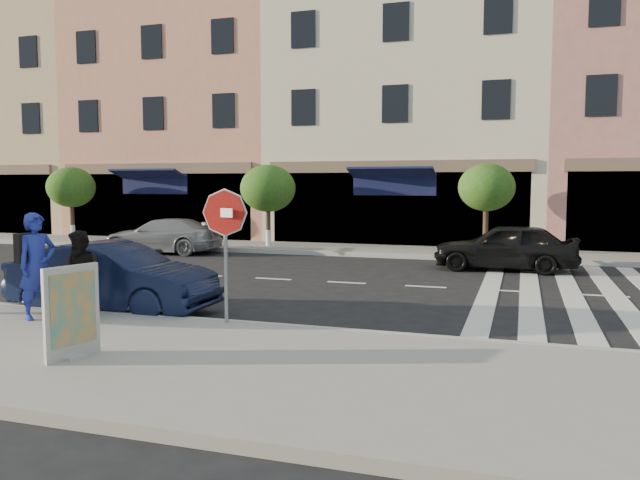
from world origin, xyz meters
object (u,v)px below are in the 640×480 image
Objects in this scene: photographer at (37,266)px; walker at (82,275)px; stop_sign at (225,225)px; car_near_mid at (113,277)px; poster_board at (72,313)px; car_far_mid at (505,247)px; car_far_left at (162,236)px.

photographer is 1.20× the size of walker.
stop_sign is 3.17m from car_near_mid.
poster_board is (2.29, -1.89, -0.31)m from photographer.
poster_board is (-0.99, -2.58, -1.05)m from stop_sign.
poster_board is at bearing -24.26° from car_far_mid.
stop_sign is at bearing -58.35° from photographer.
poster_board is at bearing -56.66° from walker.
car_far_mid is at bearing 80.71° from car_far_left.
car_near_mid is (-0.35, 1.33, -0.25)m from walker.
photographer reaches higher than car_far_left.
stop_sign reaches higher than car_far_left.
walker is 1.23× the size of poster_board.
photographer is 0.45× the size of car_near_mid.
stop_sign reaches higher than walker.
car_near_mid is 0.95× the size of car_far_left.
stop_sign is at bearing -106.15° from car_near_mid.
stop_sign is 2.95m from poster_board.
photographer is 1.60m from car_near_mid.
car_far_left is 11.92m from car_far_mid.
car_far_left is at bearing 146.54° from stop_sign.
car_far_left is (-6.63, 12.70, -0.14)m from poster_board.
walker is (0.78, 0.16, -0.15)m from photographer.
stop_sign reaches higher than car_near_mid.
car_far_left is at bearing -94.42° from car_far_mid.
car_far_left is at bearing 26.74° from car_near_mid.
walker is 0.38× the size of car_far_mid.
car_far_mid reaches higher than car_near_mid.
walker is at bearing 20.52° from car_far_left.
walker is 0.38× the size of car_near_mid.
walker is 11.90m from car_far_mid.
car_near_mid is 1.02× the size of car_far_mid.
poster_board is 3.86m from car_near_mid.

